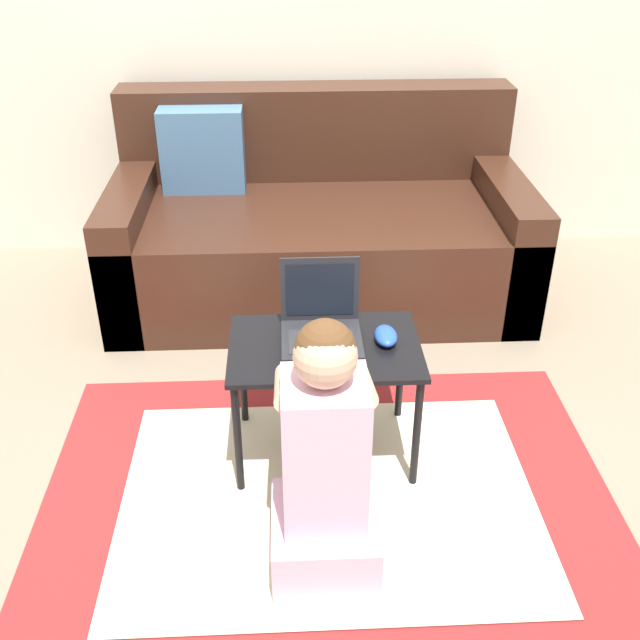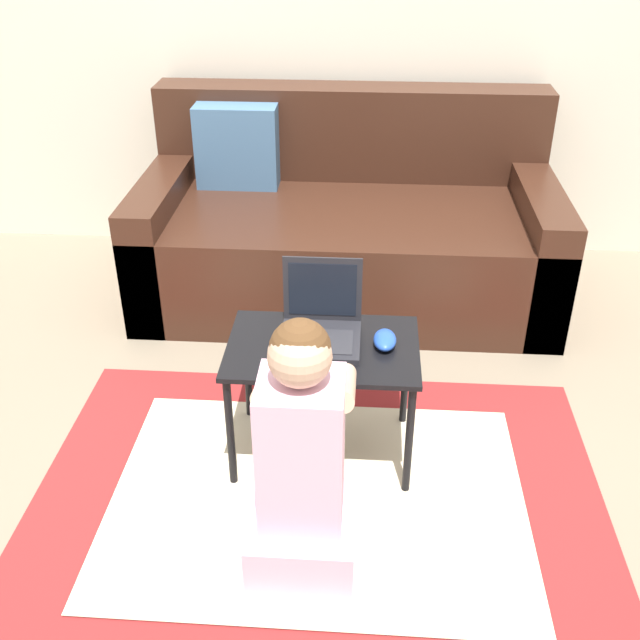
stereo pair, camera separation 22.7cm
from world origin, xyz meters
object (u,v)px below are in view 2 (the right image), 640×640
Objects in this scene: laptop_desk at (323,359)px; computer_mouse at (385,340)px; couch at (346,228)px; person_seated at (303,467)px; laptop at (321,328)px.

laptop_desk is 0.20m from computer_mouse.
laptop_desk is (-0.03, -1.16, 0.08)m from couch.
computer_mouse is 0.15× the size of person_seated.
laptop is 0.20m from computer_mouse.
laptop_desk is at bearing -175.78° from computer_mouse.
couch reaches higher than laptop_desk.
couch is 1.17m from computer_mouse.
computer_mouse is 0.52m from person_seated.
laptop is at bearing 104.08° from laptop_desk.
laptop_desk is 0.76× the size of person_seated.
computer_mouse is at bearing -6.80° from laptop.
laptop_desk is 5.04× the size of computer_mouse.
couch reaches higher than person_seated.
couch is at bearing 88.74° from laptop_desk.
couch is 1.16m from laptop_desk.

